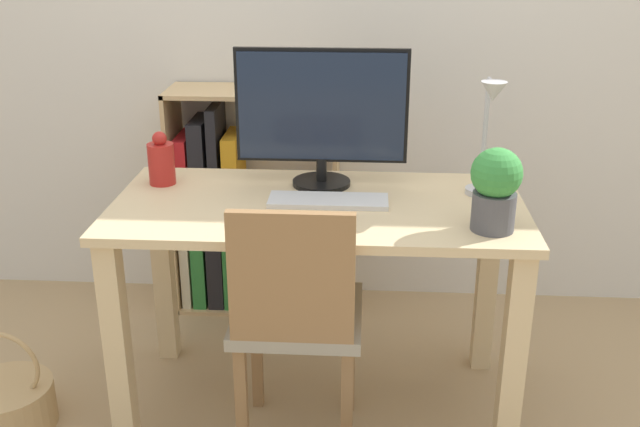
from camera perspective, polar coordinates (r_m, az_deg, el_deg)
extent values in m
plane|color=tan|center=(2.78, -0.14, -14.10)|extent=(10.00, 10.00, 0.00)
cube|color=silver|center=(3.19, 0.97, 15.71)|extent=(8.00, 0.05, 2.60)
cube|color=#D8BC8C|center=(2.43, -0.15, 0.49)|extent=(1.33, 0.67, 0.03)
cube|color=#D8BC8C|center=(2.46, -15.16, -9.88)|extent=(0.07, 0.07, 0.74)
cube|color=#D8BC8C|center=(2.39, 14.48, -10.90)|extent=(0.07, 0.07, 0.74)
cube|color=#D8BC8C|center=(2.93, -11.83, -4.30)|extent=(0.07, 0.07, 0.74)
cube|color=#D8BC8C|center=(2.87, 12.58, -4.97)|extent=(0.07, 0.07, 0.74)
cylinder|color=black|center=(2.58, 0.20, 2.38)|extent=(0.20, 0.20, 0.02)
cylinder|color=black|center=(2.57, 0.20, 3.39)|extent=(0.04, 0.04, 0.08)
cube|color=black|center=(2.52, 0.22, 8.20)|extent=(0.58, 0.02, 0.38)
cube|color=#192338|center=(2.51, 0.21, 8.17)|extent=(0.55, 0.03, 0.36)
cube|color=silver|center=(2.41, 0.63, 0.96)|extent=(0.39, 0.13, 0.02)
cylinder|color=#B2231E|center=(2.64, -11.99, 3.72)|extent=(0.09, 0.09, 0.14)
sphere|color=#B2231E|center=(2.61, -12.14, 5.59)|extent=(0.05, 0.05, 0.05)
cylinder|color=#B7B7BC|center=(2.55, 12.10, 1.70)|extent=(0.10, 0.10, 0.02)
cylinder|color=#B7B7BC|center=(2.50, 12.44, 5.88)|extent=(0.02, 0.02, 0.37)
cylinder|color=#B7B7BC|center=(2.41, 12.95, 9.77)|extent=(0.01, 0.10, 0.01)
cone|color=#B7B7BC|center=(2.36, 13.09, 9.05)|extent=(0.08, 0.08, 0.06)
cylinder|color=#4C4C51|center=(2.25, 13.06, 0.15)|extent=(0.13, 0.13, 0.12)
sphere|color=#388C3D|center=(2.21, 13.31, 3.00)|extent=(0.15, 0.15, 0.15)
cube|color=#9E937F|center=(2.38, -1.68, -7.72)|extent=(0.40, 0.40, 0.04)
cube|color=olive|center=(2.11, -2.20, -4.96)|extent=(0.36, 0.03, 0.40)
cube|color=olive|center=(2.39, -5.98, -14.48)|extent=(0.04, 0.04, 0.44)
cube|color=olive|center=(2.36, 2.06, -14.84)|extent=(0.04, 0.04, 0.44)
cube|color=olive|center=(2.66, -4.84, -10.40)|extent=(0.04, 0.04, 0.44)
cube|color=olive|center=(2.63, 2.28, -10.67)|extent=(0.04, 0.04, 0.44)
cube|color=tan|center=(3.30, -10.80, 1.02)|extent=(0.02, 0.28, 0.98)
cube|color=tan|center=(3.20, 1.22, 0.76)|extent=(0.02, 0.28, 0.98)
cube|color=tan|center=(3.43, -4.63, -6.62)|extent=(0.71, 0.28, 0.02)
cube|color=tan|center=(3.10, -5.16, 9.22)|extent=(0.71, 0.28, 0.02)
cube|color=tan|center=(3.23, -4.88, 0.90)|extent=(0.67, 0.28, 0.02)
cube|color=beige|center=(3.40, -9.85, -3.43)|extent=(0.04, 0.24, 0.38)
cube|color=#2D7F38|center=(3.39, -8.90, -3.63)|extent=(0.06, 0.24, 0.36)
cube|color=black|center=(3.36, -7.71, -3.26)|extent=(0.07, 0.24, 0.41)
cube|color=#2D7F38|center=(3.37, -6.72, -4.02)|extent=(0.04, 0.24, 0.32)
cube|color=red|center=(3.24, -10.17, 3.50)|extent=(0.06, 0.24, 0.28)
cube|color=black|center=(3.21, -9.01, 4.09)|extent=(0.06, 0.24, 0.35)
cube|color=black|center=(3.19, -7.84, 4.59)|extent=(0.04, 0.24, 0.41)
cube|color=orange|center=(3.20, -6.57, 3.55)|extent=(0.06, 0.24, 0.29)
cylinder|color=tan|center=(2.84, -22.70, -13.36)|extent=(0.31, 0.31, 0.16)
torus|color=tan|center=(2.75, -23.16, -10.67)|extent=(0.27, 0.02, 0.27)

